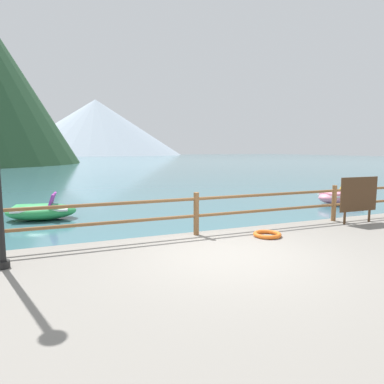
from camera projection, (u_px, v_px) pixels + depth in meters
The scene contains 8 objects.
ground_plane at pixel (76, 168), 43.00m from camera, with size 200.00×200.00×0.00m, color #3D6B75.
promenade_dock at pixel (315, 320), 4.24m from camera, with size 28.00×8.00×0.40m, color gray.
dock_railing at pixel (196, 209), 7.58m from camera, with size 23.92×0.12×0.95m.
sign_board at pixel (359, 195), 8.79m from camera, with size 1.18×0.09×1.19m.
life_ring at pixel (267, 234), 7.49m from camera, with size 0.61×0.61×0.09m, color orange.
pedal_boat_1 at pixel (41, 211), 11.26m from camera, with size 2.31×1.51×0.86m.
pedal_boat_2 at pixel (341, 197), 14.43m from camera, with size 2.21×1.40×0.89m.
distant_peak at pixel (96, 127), 140.20m from camera, with size 69.11×69.11×22.33m, color #9EADBC.
Camera 1 is at (-2.93, -5.33, 2.29)m, focal length 32.16 mm.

